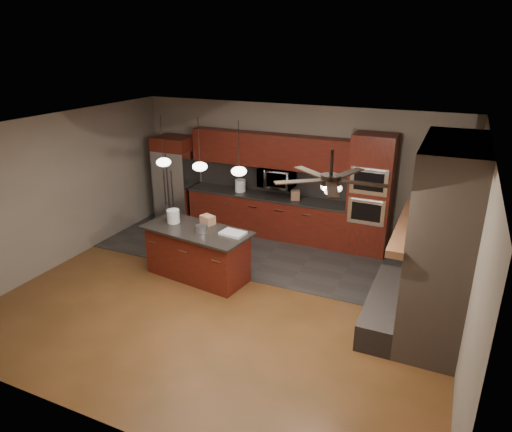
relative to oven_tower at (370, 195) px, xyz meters
The scene contains 22 objects.
ground 3.40m from the oven_tower, 122.27° to the right, with size 7.00×7.00×0.00m, color brown.
ceiling 3.57m from the oven_tower, 122.27° to the right, with size 7.00×6.00×0.02m, color white.
back_wall 1.74m from the oven_tower, 169.75° to the left, with size 7.00×0.02×2.80m, color gray.
right_wall 3.25m from the oven_tower, 56.24° to the right, with size 0.02×6.00×2.80m, color gray.
left_wall 5.86m from the oven_tower, 152.62° to the right, with size 0.02×6.00×2.80m, color gray.
slate_tile_patch 2.26m from the oven_tower, 152.30° to the right, with size 7.00×2.40×0.01m, color #2F2D2A.
fireplace_column 2.66m from the oven_tower, 59.73° to the right, with size 1.30×2.10×2.80m.
back_cabinetry 2.20m from the oven_tower, behind, with size 3.59×0.64×2.20m.
oven_tower is the anchor object (origin of this frame).
microwave 1.98m from the oven_tower, behind, with size 0.73×0.41×0.50m, color silver.
refrigerator 4.42m from the oven_tower, behind, with size 0.85×0.75×2.00m.
kitchen_island 3.50m from the oven_tower, 137.73° to the right, with size 2.04×1.14×0.92m.
white_bucket 3.78m from the oven_tower, 144.46° to the right, with size 0.23×0.23×0.24m, color silver.
paint_can 3.38m from the oven_tower, 135.01° to the right, with size 0.19×0.19×0.13m, color silver.
paint_tray 2.92m from the oven_tower, 129.48° to the right, with size 0.41×0.29×0.04m, color silver.
cardboard_box 3.20m from the oven_tower, 141.02° to the right, with size 0.25×0.18×0.16m, color #A97857.
counter_bucket 2.82m from the oven_tower, behind, with size 0.23×0.23×0.26m, color white.
counter_box 1.53m from the oven_tower, behind, with size 0.18×0.14×0.20m, color #8C6148.
pendant_left 3.97m from the oven_tower, 149.26° to the right, with size 0.26×0.26×0.92m.
pendant_center 3.37m from the oven_tower, 142.53° to the right, with size 0.26×0.26×0.92m.
pendant_right 2.83m from the oven_tower, 132.87° to the right, with size 0.26×0.26×0.92m.
ceiling_fan 3.72m from the oven_tower, 88.36° to the right, with size 1.27×1.33×0.41m.
Camera 1 is at (3.11, -5.88, 3.96)m, focal length 32.00 mm.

